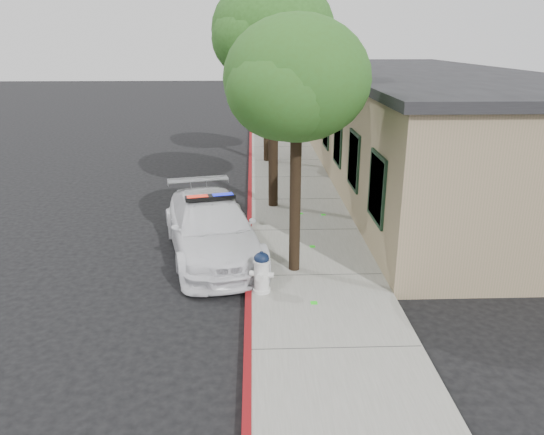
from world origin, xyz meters
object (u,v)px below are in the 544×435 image
(clapboard_building, at_px, (420,126))
(street_tree_far, at_px, (267,51))
(street_tree_mid, at_px, (273,36))
(street_tree_near, at_px, (298,85))
(fire_hydrant, at_px, (262,272))
(police_car, at_px, (212,227))

(clapboard_building, height_order, street_tree_far, street_tree_far)
(street_tree_mid, relative_size, street_tree_far, 1.12)
(street_tree_near, xyz_separation_m, street_tree_far, (-0.32, 11.54, 0.43))
(street_tree_near, distance_m, street_tree_far, 11.56)
(clapboard_building, distance_m, street_tree_near, 10.53)
(fire_hydrant, bearing_deg, police_car, 130.95)
(police_car, bearing_deg, street_tree_far, 67.30)
(street_tree_near, bearing_deg, clapboard_building, 57.41)
(fire_hydrant, distance_m, street_tree_near, 4.06)
(street_tree_near, bearing_deg, street_tree_far, 91.57)
(street_tree_far, bearing_deg, street_tree_mid, -90.01)
(street_tree_near, xyz_separation_m, street_tree_mid, (-0.32, 5.03, 0.99))
(police_car, bearing_deg, clapboard_building, 31.10)
(police_car, distance_m, street_tree_mid, 6.24)
(fire_hydrant, height_order, street_tree_mid, street_tree_mid)
(police_car, xyz_separation_m, street_tree_near, (2.06, -1.28, 3.68))
(street_tree_near, height_order, street_tree_far, street_tree_far)
(clapboard_building, bearing_deg, street_tree_far, 153.75)
(street_tree_mid, bearing_deg, street_tree_far, 89.99)
(police_car, relative_size, fire_hydrant, 5.96)
(police_car, xyz_separation_m, fire_hydrant, (1.25, -2.41, -0.14))
(clapboard_building, bearing_deg, police_car, -135.81)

